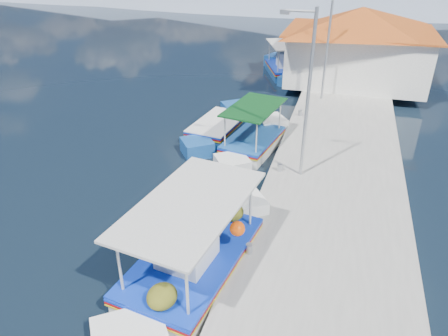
# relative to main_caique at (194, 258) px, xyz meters

# --- Properties ---
(ground) EXTENTS (160.00, 160.00, 0.00)m
(ground) POSITION_rel_main_caique_xyz_m (-2.39, 3.70, -0.52)
(ground) COLOR black
(ground) RESTS_ON ground
(quay) EXTENTS (5.00, 44.00, 0.50)m
(quay) POSITION_rel_main_caique_xyz_m (3.51, 9.70, -0.27)
(quay) COLOR #A3A198
(quay) RESTS_ON ground
(bollards) EXTENTS (0.20, 17.20, 0.30)m
(bollards) POSITION_rel_main_caique_xyz_m (1.41, 8.95, 0.13)
(bollards) COLOR #A5A8AD
(bollards) RESTS_ON quay
(main_caique) EXTENTS (3.14, 8.13, 2.71)m
(main_caique) POSITION_rel_main_caique_xyz_m (0.00, 0.00, 0.00)
(main_caique) COLOR white
(main_caique) RESTS_ON ground
(caique_green_canopy) EXTENTS (2.51, 6.07, 2.30)m
(caique_green_canopy) POSITION_rel_main_caique_xyz_m (-0.22, 8.26, -0.18)
(caique_green_canopy) COLOR white
(caique_green_canopy) RESTS_ON ground
(caique_blue_hull) EXTENTS (2.36, 6.19, 1.11)m
(caique_blue_hull) POSITION_rel_main_caique_xyz_m (-2.19, 9.37, -0.22)
(caique_blue_hull) COLOR #184A91
(caique_blue_hull) RESTS_ON ground
(caique_far) EXTENTS (3.60, 6.34, 2.39)m
(caique_far) POSITION_rel_main_caique_xyz_m (-0.81, 20.41, -0.08)
(caique_far) COLOR #184A91
(caique_far) RESTS_ON ground
(harbor_building) EXTENTS (10.49, 10.49, 4.40)m
(harbor_building) POSITION_rel_main_caique_xyz_m (3.81, 18.70, 2.25)
(harbor_building) COLOR white
(harbor_building) RESTS_ON quay
(lamp_post_near) EXTENTS (1.21, 0.14, 6.00)m
(lamp_post_near) POSITION_rel_main_caique_xyz_m (2.12, 5.70, 3.33)
(lamp_post_near) COLOR #A5A8AD
(lamp_post_near) RESTS_ON quay
(lamp_post_far) EXTENTS (1.21, 0.14, 6.00)m
(lamp_post_far) POSITION_rel_main_caique_xyz_m (2.12, 14.70, 3.33)
(lamp_post_far) COLOR #A5A8AD
(lamp_post_far) RESTS_ON quay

